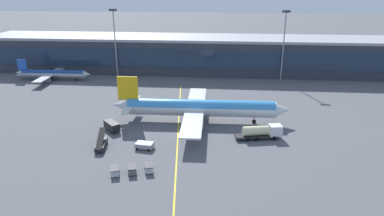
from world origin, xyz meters
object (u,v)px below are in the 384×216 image
at_px(main_airliner, 199,108).
at_px(fuel_tanker, 262,132).
at_px(baggage_cart_2, 149,168).
at_px(crew_van, 112,126).
at_px(baggage_cart_0, 115,171).
at_px(belt_loader, 101,144).
at_px(pushback_tug, 144,145).
at_px(commuter_jet_far, 53,74).
at_px(baggage_cart_1, 132,169).

relative_size(main_airliner, fuel_tanker, 4.17).
bearing_deg(main_airliner, baggage_cart_2, -106.79).
height_order(main_airliner, crew_van, main_airliner).
bearing_deg(baggage_cart_0, main_airliner, 63.42).
height_order(main_airliner, belt_loader, main_airliner).
bearing_deg(pushback_tug, baggage_cart_2, -72.51).
bearing_deg(commuter_jet_far, baggage_cart_2, -51.84).
distance_m(crew_van, belt_loader, 9.41).
distance_m(pushback_tug, commuter_jet_far, 70.18).
relative_size(belt_loader, baggage_cart_1, 2.36).
distance_m(main_airliner, baggage_cart_2, 27.65).
bearing_deg(crew_van, baggage_cart_0, -71.34).
bearing_deg(baggage_cart_0, baggage_cart_2, 16.56).
bearing_deg(crew_van, main_airliner, 20.42).
height_order(fuel_tanker, commuter_jet_far, commuter_jet_far).
xyz_separation_m(pushback_tug, commuter_jet_far, (-46.09, 52.90, 1.67)).
height_order(belt_loader, commuter_jet_far, commuter_jet_far).
bearing_deg(pushback_tug, fuel_tanker, 16.18).
bearing_deg(baggage_cart_0, belt_loader, 120.39).
height_order(fuel_tanker, pushback_tug, fuel_tanker).
xyz_separation_m(main_airliner, baggage_cart_1, (-11.01, -27.22, -3.11)).
bearing_deg(baggage_cart_2, fuel_tanker, 36.67).
distance_m(baggage_cart_0, baggage_cart_1, 3.20).
bearing_deg(belt_loader, baggage_cart_2, -35.99).
xyz_separation_m(belt_loader, baggage_cart_2, (12.55, -9.11, -0.21)).
xyz_separation_m(crew_van, commuter_jet_far, (-36.11, 43.99, 1.20)).
bearing_deg(crew_van, belt_loader, -87.22).
distance_m(belt_loader, baggage_cart_1, 13.80).
xyz_separation_m(main_airliner, belt_loader, (-20.49, -17.19, -2.90)).
distance_m(fuel_tanker, pushback_tug, 27.19).
xyz_separation_m(fuel_tanker, pushback_tug, (-26.10, -7.57, -0.90)).
xyz_separation_m(crew_van, baggage_cart_0, (6.87, -20.33, -0.53)).
xyz_separation_m(fuel_tanker, baggage_cart_1, (-26.14, -18.09, -0.96)).
xyz_separation_m(belt_loader, baggage_cart_0, (6.41, -10.94, -0.21)).
distance_m(fuel_tanker, baggage_cart_2, 28.79).
distance_m(main_airliner, baggage_cart_0, 31.61).
distance_m(baggage_cart_1, commuter_jet_far, 78.39).
height_order(fuel_tanker, baggage_cart_1, fuel_tanker).
relative_size(crew_van, baggage_cart_2, 1.71).
bearing_deg(baggage_cart_2, baggage_cart_0, -163.44).
height_order(crew_van, pushback_tug, crew_van).
xyz_separation_m(main_airliner, baggage_cart_2, (-7.94, -26.30, -3.11)).
relative_size(baggage_cart_2, commuter_jet_far, 0.10).
height_order(baggage_cart_0, commuter_jet_far, commuter_jet_far).
bearing_deg(baggage_cart_0, fuel_tanker, 33.05).
bearing_deg(belt_loader, main_airliner, 40.01).
distance_m(pushback_tug, belt_loader, 9.53).
distance_m(belt_loader, baggage_cart_2, 15.51).
distance_m(main_airliner, commuter_jet_far, 67.58).
relative_size(main_airliner, baggage_cart_1, 15.51).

